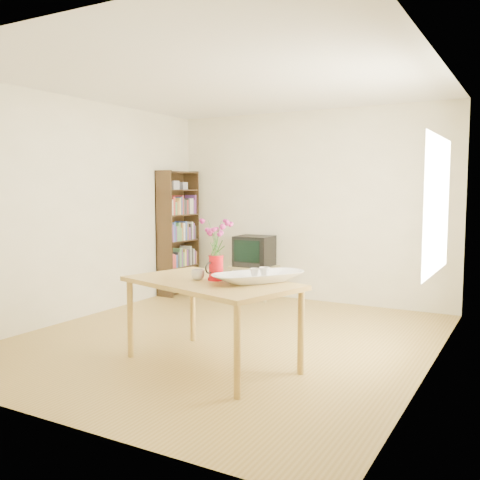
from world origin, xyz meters
The scene contains 11 objects.
room centered at (0.03, 0.00, 1.30)m, with size 4.50×4.50×4.50m.
table centered at (0.31, -0.76, 0.68)m, with size 1.69×1.24×0.75m.
tv_stand centered at (-0.70, 1.97, 0.39)m, with size 0.60×0.45×0.46m.
bookshelf centered at (-1.85, 1.75, 0.84)m, with size 0.28×0.70×1.80m.
pitcher centered at (0.33, -0.72, 0.85)m, with size 0.15×0.22×0.22m.
flowers centered at (0.33, -0.72, 1.14)m, with size 0.25×0.25×0.36m, color #BF2D8C, non-canonical shape.
mug centered at (0.18, -0.79, 0.80)m, with size 0.12×0.12×0.09m, color white.
bowl centered at (0.70, -0.64, 1.00)m, with size 0.53×0.53×0.50m, color white.
teacup_a centered at (0.66, -0.64, 0.95)m, with size 0.07×0.07×0.06m, color white.
teacup_b centered at (0.75, -0.62, 0.95)m, with size 0.08×0.08×0.07m, color white.
television centered at (-0.70, 1.98, 0.68)m, with size 0.51×0.48×0.42m.
Camera 1 is at (2.75, -4.63, 1.55)m, focal length 40.00 mm.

